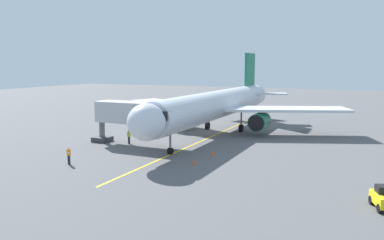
{
  "coord_description": "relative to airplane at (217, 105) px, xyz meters",
  "views": [
    {
      "loc": [
        -19.63,
        50.98,
        9.49
      ],
      "look_at": [
        -1.36,
        9.39,
        3.0
      ],
      "focal_mm": 36.06,
      "sensor_mm": 36.0,
      "label": 1
    }
  ],
  "objects": [
    {
      "name": "ground_plane",
      "position": [
        1.55,
        -1.11,
        -4.0
      ],
      "size": [
        220.0,
        220.0,
        0.0
      ],
      "primitive_type": "plane",
      "color": "#565659"
    },
    {
      "name": "apron_lead_in_line",
      "position": [
        0.01,
        6.28,
        -4.0
      ],
      "size": [
        1.19,
        39.99,
        0.01
      ],
      "primitive_type": "cube",
      "rotation": [
        0.0,
        0.0,
        -0.02
      ],
      "color": "yellow",
      "rests_on": "ground"
    },
    {
      "name": "safety_cone_nose_right",
      "position": [
        -4.09,
        12.67,
        -3.73
      ],
      "size": [
        0.32,
        0.32,
        0.55
      ],
      "primitive_type": "cone",
      "color": "#F2590F",
      "rests_on": "ground"
    },
    {
      "name": "box_truck_portside",
      "position": [
        12.12,
        -13.77,
        -2.62
      ],
      "size": [
        3.93,
        4.97,
        2.62
      ],
      "color": "yellow",
      "rests_on": "ground"
    },
    {
      "name": "ground_crew_wing_walker",
      "position": [
        7.39,
        10.91,
        -3.12
      ],
      "size": [
        0.46,
        0.36,
        1.71
      ],
      "color": "#23232D",
      "rests_on": "ground"
    },
    {
      "name": "airplane",
      "position": [
        0.0,
        0.0,
        0.0
      ],
      "size": [
        34.8,
        40.27,
        11.5
      ],
      "color": "silver",
      "rests_on": "ground"
    },
    {
      "name": "jet_bridge",
      "position": [
        5.63,
        11.15,
        -0.24
      ],
      "size": [
        11.43,
        3.27,
        5.4
      ],
      "color": "#B7B7BC",
      "rests_on": "ground"
    },
    {
      "name": "safety_cone_nose_left",
      "position": [
        -3.84,
        16.77,
        -3.73
      ],
      "size": [
        0.32,
        0.32,
        0.55
      ],
      "primitive_type": "cone",
      "color": "#F2590F",
      "rests_on": "ground"
    },
    {
      "name": "ground_crew_marshaller",
      "position": [
        7.35,
        21.51,
        -3.12
      ],
      "size": [
        0.46,
        0.38,
        1.71
      ],
      "color": "#23232D",
      "rests_on": "ground"
    }
  ]
}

